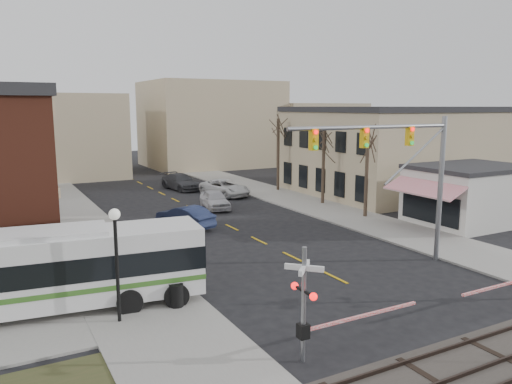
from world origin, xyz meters
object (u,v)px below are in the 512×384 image
Objects in this scene: car_b at (185,217)px; car_d at (181,182)px; street_lamp at (116,242)px; trash_bin at (176,295)px; transit_bus at (43,270)px; rr_crossing_west at (314,304)px; pedestrian_near at (166,282)px; traffic_signal_mast at (405,160)px; pedestrian_far at (84,266)px; car_c at (225,188)px; car_a at (215,199)px.

car_b is 16.87m from car_d.
street_lamp reaches higher than trash_bin.
street_lamp is at bearing -44.53° from transit_bus.
street_lamp reaches higher than transit_bus.
rr_crossing_west is 1.17× the size of car_b.
pedestrian_near is (2.33, 1.16, -2.38)m from street_lamp.
transit_bus is 17.94m from traffic_signal_mast.
pedestrian_near reaches higher than car_d.
pedestrian_near is 1.05× the size of pedestrian_far.
street_lamp reaches higher than car_c.
pedestrian_near reaches higher than trash_bin.
pedestrian_far is (-2.73, 4.19, -0.04)m from pedestrian_near.
car_a is (-2.39, 19.03, -4.96)m from traffic_signal_mast.
traffic_signal_mast reaches higher than street_lamp.
car_c reaches higher than trash_bin.
car_b is at bearing 68.17° from trash_bin.
rr_crossing_west reaches higher than car_d.
street_lamp is 4.67× the size of trash_bin.
transit_bus is 28.48m from car_c.
trash_bin is (-2.66, 6.28, -1.36)m from rr_crossing_west.
car_a is (7.34, 24.96, -1.19)m from rr_crossing_west.
car_d is (8.20, 35.73, -1.16)m from rr_crossing_west.
car_c is at bearing 70.50° from rr_crossing_west.
street_lamp reaches higher than car_d.
street_lamp is at bearing 40.20° from car_b.
traffic_signal_mast reaches higher than car_b.
rr_crossing_west is 7.97m from street_lamp.
traffic_signal_mast is 10.36× the size of trash_bin.
car_d is 3.47× the size of pedestrian_far.
traffic_signal_mast is 2.10× the size of car_b.
car_b is (5.40, 13.48, 0.18)m from trash_bin.
transit_bus reaches higher than car_d.
trash_bin is 0.61× the size of pedestrian_far.
rr_crossing_west is 26.05m from car_a.
pedestrian_near is (-2.82, 7.09, -1.01)m from rr_crossing_west.
traffic_signal_mast is at bearing -0.01° from street_lamp.
street_lamp is 22.90m from car_a.
street_lamp is at bearing -114.24° from car_a.
traffic_signal_mast reaches higher than pedestrian_near.
transit_bus is 7.87× the size of pedestrian_near.
car_d is at bearing -5.20° from pedestrian_near.
street_lamp reaches higher than car_a.
car_d is (-1.53, 29.80, -4.94)m from traffic_signal_mast.
car_a is (9.99, 18.68, 0.17)m from trash_bin.
pedestrian_far is (-2.90, 5.01, 0.31)m from trash_bin.
street_lamp is 5.89m from pedestrian_far.
street_lamp is 0.80× the size of car_c.
trash_bin is at bearing -132.26° from car_c.
pedestrian_near is (4.80, -1.28, -0.92)m from transit_bus.
car_d is at bearing 37.39° from pedestrian_far.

